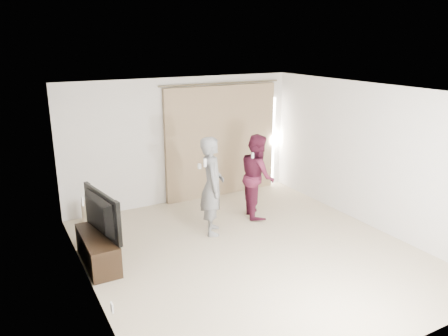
{
  "coord_description": "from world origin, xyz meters",
  "views": [
    {
      "loc": [
        -3.45,
        -5.44,
        3.34
      ],
      "look_at": [
        0.16,
        1.2,
        1.09
      ],
      "focal_mm": 35.0,
      "sensor_mm": 36.0,
      "label": 1
    }
  ],
  "objects_px": {
    "person_woman": "(257,176)",
    "tv_console": "(98,250)",
    "tv": "(95,215)",
    "person_man": "(212,186)"
  },
  "relations": [
    {
      "from": "person_woman",
      "to": "tv_console",
      "type": "bearing_deg",
      "value": -171.63
    },
    {
      "from": "tv_console",
      "to": "tv",
      "type": "relative_size",
      "value": 1.03
    },
    {
      "from": "tv_console",
      "to": "person_man",
      "type": "relative_size",
      "value": 0.7
    },
    {
      "from": "tv",
      "to": "person_woman",
      "type": "bearing_deg",
      "value": -91.52
    },
    {
      "from": "person_man",
      "to": "tv_console",
      "type": "bearing_deg",
      "value": -175.05
    },
    {
      "from": "tv",
      "to": "person_man",
      "type": "bearing_deg",
      "value": -94.93
    },
    {
      "from": "tv",
      "to": "person_woman",
      "type": "xyz_separation_m",
      "value": [
        3.18,
        0.47,
        -0.0
      ]
    },
    {
      "from": "tv_console",
      "to": "person_man",
      "type": "distance_m",
      "value": 2.17
    },
    {
      "from": "person_woman",
      "to": "tv",
      "type": "bearing_deg",
      "value": -171.63
    },
    {
      "from": "tv_console",
      "to": "person_woman",
      "type": "distance_m",
      "value": 3.27
    }
  ]
}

